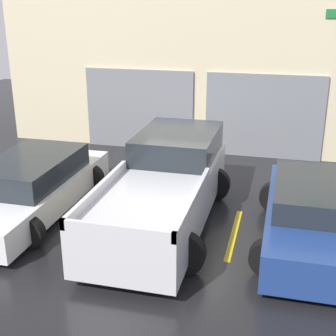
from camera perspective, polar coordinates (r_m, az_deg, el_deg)
ground_plane at (r=11.67m, az=1.99°, el=-2.43°), size 28.00×28.00×0.00m
shophouse_building at (r=14.13m, az=5.06°, el=13.21°), size 12.93×0.68×5.71m
pickup_truck at (r=9.69m, az=-0.34°, el=-2.21°), size 2.38×5.23×1.65m
sedan_white at (r=10.67m, az=-16.35°, el=-2.15°), size 2.18×4.77×1.21m
sedan_side at (r=9.30m, az=17.40°, el=-5.48°), size 2.19×4.30×1.22m
parking_stripe_left at (r=10.22m, az=-8.86°, el=-6.01°), size 0.12×2.20×0.01m
parking_stripe_centre at (r=9.54m, az=8.03°, el=-7.95°), size 0.12×2.20×0.01m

